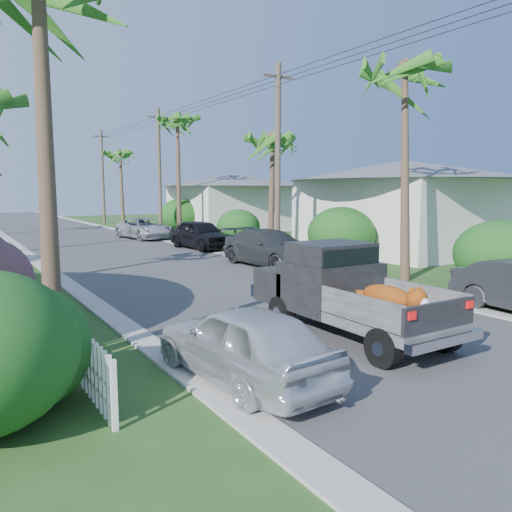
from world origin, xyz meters
TOP-DOWN VIEW (x-y plane):
  - ground at (0.00, 0.00)m, footprint 120.00×120.00m
  - road at (0.00, 25.00)m, footprint 8.00×100.00m
  - curb_left at (-4.30, 25.00)m, footprint 0.60×100.00m
  - curb_right at (4.30, 25.00)m, footprint 0.60×100.00m
  - pickup_truck at (-0.25, 2.01)m, footprint 1.98×5.12m
  - parked_car_rm at (4.05, 11.26)m, footprint 2.45×5.45m
  - parked_car_rf at (4.30, 18.63)m, footprint 2.24×4.85m
  - parked_car_rd at (3.60, 25.85)m, footprint 2.95×5.26m
  - parked_car_ln at (-3.62, 0.61)m, footprint 1.86×4.02m
  - palm_r_a at (6.30, 6.00)m, footprint 4.40×4.40m
  - palm_r_b at (6.60, 15.00)m, footprint 4.40×4.40m
  - palm_r_c at (6.20, 26.00)m, footprint 4.40×4.40m
  - palm_r_d at (6.50, 40.00)m, footprint 4.40×4.40m
  - shrub_r_a at (7.60, 3.00)m, footprint 2.80×3.08m
  - shrub_r_b at (7.80, 11.00)m, footprint 3.00×3.30m
  - shrub_r_c at (7.50, 20.00)m, footprint 2.60×2.86m
  - shrub_r_d at (8.00, 30.00)m, footprint 3.20×3.52m
  - picket_fence at (-6.00, 5.50)m, footprint 0.10×11.00m
  - house_right_near at (13.00, 12.00)m, footprint 8.00×9.00m
  - house_right_far at (13.00, 30.00)m, footprint 9.00×8.00m
  - utility_pole_b at (5.60, 13.00)m, footprint 1.60×0.26m
  - utility_pole_c at (5.60, 28.00)m, footprint 1.60×0.26m
  - utility_pole_d at (5.60, 43.00)m, footprint 1.60×0.26m

SIDE VIEW (x-z plane):
  - ground at x=0.00m, z-range 0.00..0.00m
  - road at x=0.00m, z-range 0.00..0.02m
  - curb_left at x=-4.30m, z-range 0.00..0.06m
  - curb_right at x=4.30m, z-range 0.00..0.06m
  - picket_fence at x=-6.00m, z-range 0.00..1.00m
  - parked_car_ln at x=-3.62m, z-range 0.00..1.34m
  - parked_car_rd at x=3.60m, z-range 0.00..1.39m
  - parked_car_rm at x=4.05m, z-range 0.00..1.55m
  - parked_car_rf at x=4.30m, z-range 0.00..1.61m
  - pickup_truck at x=-0.25m, z-range -0.02..2.04m
  - shrub_r_c at x=7.50m, z-range 0.00..2.10m
  - shrub_r_a at x=7.60m, z-range 0.00..2.30m
  - shrub_r_b at x=7.80m, z-range 0.00..2.50m
  - shrub_r_d at x=8.00m, z-range 0.00..2.60m
  - house_right_far at x=13.00m, z-range -0.18..4.42m
  - house_right_near at x=13.00m, z-range -0.18..4.62m
  - utility_pole_b at x=5.60m, z-range 0.10..9.10m
  - utility_pole_c at x=5.60m, z-range 0.10..9.10m
  - utility_pole_d at x=5.60m, z-range 0.10..9.10m
  - palm_r_b at x=6.60m, z-range 2.35..9.55m
  - palm_r_d at x=6.50m, z-range 2.73..10.74m
  - palm_r_a at x=6.30m, z-range 3.07..11.78m
  - palm_r_c at x=6.20m, z-range 3.41..12.81m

